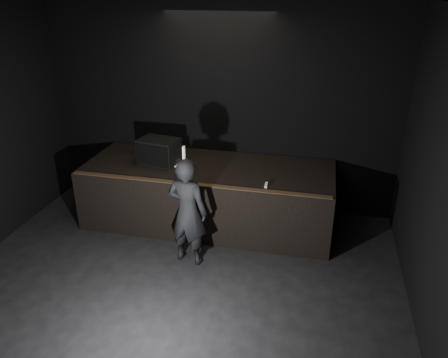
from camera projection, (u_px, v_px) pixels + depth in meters
ground at (148, 336)px, 5.00m from camera, size 7.00×7.00×0.00m
room_walls at (133, 175)px, 4.16m from camera, size 6.10×7.10×3.52m
stage_riser at (209, 194)px, 7.22m from camera, size 4.00×1.50×1.00m
riser_lip at (196, 184)px, 6.38m from camera, size 3.92×0.10×0.01m
stage_monitor at (159, 151)px, 7.05m from camera, size 0.68×0.54×0.41m
cable at (146, 156)px, 7.42m from camera, size 1.01×0.07×0.02m
laptop at (175, 159)px, 7.12m from camera, size 0.45×0.43×0.25m
beer_can at (164, 160)px, 7.02m from camera, size 0.07×0.07×0.17m
plastic_cup at (179, 162)px, 7.02m from camera, size 0.09×0.09×0.11m
wii_remote at (266, 185)px, 6.33m from camera, size 0.05×0.16×0.03m
person at (188, 212)px, 6.05m from camera, size 0.64×0.48×1.59m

